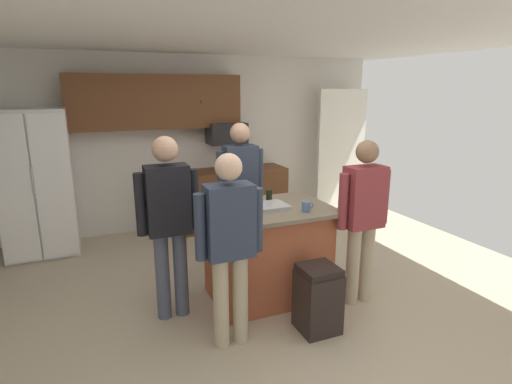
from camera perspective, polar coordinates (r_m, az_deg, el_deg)
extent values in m
plane|color=#B7A88E|center=(4.22, -0.47, -15.74)|extent=(7.04, 7.04, 0.00)
plane|color=white|center=(3.69, -0.55, 21.89)|extent=(7.04, 7.04, 0.00)
cube|color=silver|center=(6.39, -10.12, 6.75)|extent=(6.40, 0.10, 2.60)
cube|color=white|center=(7.09, 11.76, 5.78)|extent=(0.90, 0.06, 2.00)
cube|color=brown|center=(6.07, -13.71, 12.12)|extent=(2.40, 0.35, 0.75)
sphere|color=#4C3823|center=(6.01, -7.63, 12.37)|extent=(0.04, 0.04, 0.04)
cube|color=brown|center=(6.41, -3.91, -0.79)|extent=(1.80, 0.60, 0.90)
sphere|color=#4C3823|center=(6.28, 0.91, -1.07)|extent=(0.04, 0.04, 0.04)
cube|color=white|center=(5.93, -28.21, 1.13)|extent=(0.86, 0.70, 1.87)
cube|color=white|center=(5.60, -30.70, 0.12)|extent=(0.41, 0.04, 1.79)
cube|color=white|center=(5.55, -26.34, 0.55)|extent=(0.41, 0.04, 1.79)
cylinder|color=#B2B2B7|center=(5.53, -28.67, 1.21)|extent=(0.02, 0.02, 0.35)
cube|color=black|center=(6.24, -4.13, 8.15)|extent=(0.56, 0.40, 0.32)
cube|color=#AD5638|center=(4.23, 1.59, -8.70)|extent=(1.12, 0.78, 0.92)
cube|color=#756651|center=(4.07, 1.63, -2.47)|extent=(1.26, 0.92, 0.04)
cylinder|color=#4C5166|center=(3.97, -12.87, -11.40)|extent=(0.13, 0.13, 0.83)
cylinder|color=#4C5166|center=(3.99, -10.43, -11.08)|extent=(0.13, 0.13, 0.83)
cube|color=black|center=(3.73, -12.20, -1.07)|extent=(0.38, 0.22, 0.62)
sphere|color=tan|center=(3.64, -12.58, 5.86)|extent=(0.23, 0.23, 0.23)
cylinder|color=black|center=(3.70, -15.84, -1.72)|extent=(0.09, 0.09, 0.56)
cylinder|color=black|center=(3.78, -8.62, -0.99)|extent=(0.09, 0.09, 0.56)
cylinder|color=#4C5166|center=(4.92, -3.05, -5.83)|extent=(0.13, 0.13, 0.84)
cylinder|color=#4C5166|center=(4.98, -1.20, -5.58)|extent=(0.13, 0.13, 0.84)
cube|color=#2D384C|center=(4.75, -2.20, 2.70)|extent=(0.38, 0.22, 0.63)
sphere|color=tan|center=(4.68, -2.25, 8.23)|extent=(0.23, 0.23, 0.23)
cylinder|color=#2D384C|center=(4.67, -4.96, 2.24)|extent=(0.09, 0.09, 0.57)
cylinder|color=#2D384C|center=(4.84, 0.47, 2.71)|extent=(0.09, 0.09, 0.57)
cylinder|color=tan|center=(4.23, 13.31, -9.98)|extent=(0.13, 0.13, 0.80)
cylinder|color=tan|center=(4.33, 15.16, -9.54)|extent=(0.13, 0.13, 0.80)
cube|color=maroon|center=(4.05, 14.85, -0.68)|extent=(0.38, 0.22, 0.60)
sphere|color=#8C664C|center=(3.97, 15.25, 5.44)|extent=(0.22, 0.22, 0.22)
cylinder|color=maroon|center=(3.92, 12.04, -1.33)|extent=(0.09, 0.09, 0.54)
cylinder|color=maroon|center=(4.21, 17.43, -0.61)|extent=(0.09, 0.09, 0.54)
cylinder|color=tan|center=(3.50, -4.90, -15.07)|extent=(0.13, 0.13, 0.79)
cylinder|color=tan|center=(3.55, -2.20, -14.59)|extent=(0.13, 0.13, 0.79)
cube|color=#2D384C|center=(3.25, -3.73, -4.07)|extent=(0.38, 0.22, 0.59)
sphere|color=beige|center=(3.14, -3.85, 3.49)|extent=(0.21, 0.21, 0.21)
cylinder|color=#2D384C|center=(3.19, -7.81, -4.91)|extent=(0.09, 0.09, 0.54)
cylinder|color=#2D384C|center=(3.34, 0.19, -3.90)|extent=(0.09, 0.09, 0.54)
cylinder|color=#4C6B99|center=(3.96, 6.99, -2.01)|extent=(0.08, 0.08, 0.10)
torus|color=#4C6B99|center=(3.98, 7.69, -1.85)|extent=(0.06, 0.01, 0.06)
cylinder|color=black|center=(3.79, -2.60, -2.18)|extent=(0.07, 0.07, 0.16)
cylinder|color=black|center=(4.23, 1.84, -0.56)|extent=(0.06, 0.06, 0.14)
cube|color=#B7B7BC|center=(4.02, 1.26, -2.24)|extent=(0.44, 0.30, 0.02)
cube|color=#A8A8AD|center=(4.01, 1.27, -1.97)|extent=(0.44, 0.30, 0.02)
cube|color=black|center=(3.79, 8.59, -14.85)|extent=(0.34, 0.34, 0.55)
cube|color=black|center=(3.66, 8.77, -10.67)|extent=(0.32, 0.32, 0.06)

